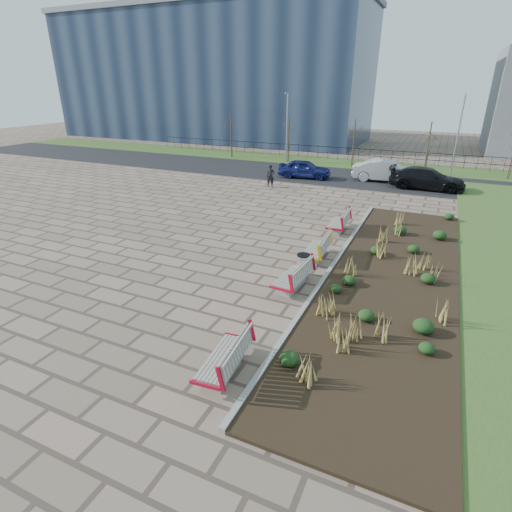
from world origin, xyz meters
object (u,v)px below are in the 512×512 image
at_px(bench_b, 292,275).
at_px(lamp_east, 457,137).
at_px(car_black, 427,178).
at_px(lamp_west, 287,129).
at_px(litter_bin, 303,266).
at_px(bench_a, 223,356).
at_px(bench_d, 338,221).
at_px(car_silver, 385,171).
at_px(bench_c, 315,248).
at_px(pedestrian, 270,176).
at_px(car_blue, 304,169).

distance_m(bench_b, lamp_east, 23.86).
relative_size(car_black, lamp_west, 0.84).
xyz_separation_m(car_black, lamp_east, (1.54, 5.40, 2.29)).
bearing_deg(litter_bin, bench_a, -90.79).
bearing_deg(bench_a, litter_bin, 84.01).
bearing_deg(bench_d, car_silver, 85.61).
bearing_deg(bench_c, bench_b, -92.83).
bearing_deg(bench_d, litter_bin, -91.23).
bearing_deg(pedestrian, lamp_west, 86.91).
height_order(bench_a, car_silver, car_silver).
height_order(car_blue, car_silver, car_silver).
height_order(car_blue, car_black, car_black).
distance_m(bench_d, car_blue, 12.25).
bearing_deg(lamp_east, car_silver, -137.16).
distance_m(bench_b, car_black, 18.13).
xyz_separation_m(bench_b, car_silver, (0.50, 19.02, 0.30)).
distance_m(bench_d, lamp_west, 18.98).
bearing_deg(pedestrian, bench_b, -81.58).
bearing_deg(bench_c, bench_d, 87.17).
height_order(bench_d, pedestrian, pedestrian).
xyz_separation_m(bench_a, bench_c, (0.00, 7.95, 0.00)).
relative_size(bench_b, lamp_west, 0.35).
distance_m(bench_a, bench_b, 5.07).
height_order(bench_b, litter_bin, bench_b).
height_order(bench_a, bench_c, same).
xyz_separation_m(pedestrian, car_blue, (1.25, 3.86, -0.08)).
bearing_deg(bench_a, car_black, 76.21).
xyz_separation_m(pedestrian, car_black, (10.09, 3.99, -0.04)).
bearing_deg(pedestrian, lamp_east, 21.66).
xyz_separation_m(bench_b, car_black, (3.46, 17.80, 0.25)).
distance_m(bench_a, litter_bin, 6.11).
bearing_deg(car_black, bench_b, 168.96).
relative_size(bench_b, pedestrian, 1.33).
bearing_deg(car_black, litter_bin, 168.58).
distance_m(bench_b, bench_c, 2.87).
bearing_deg(bench_b, car_silver, 92.22).
distance_m(bench_a, car_blue, 23.37).
height_order(litter_bin, car_blue, car_blue).
bearing_deg(car_black, bench_c, 166.91).
xyz_separation_m(bench_d, litter_bin, (0.08, -5.64, -0.05)).
bearing_deg(car_blue, bench_c, -167.25).
bearing_deg(bench_b, car_blue, 110.66).
bearing_deg(car_silver, car_black, -115.82).
bearing_deg(bench_c, car_blue, 107.16).
distance_m(bench_d, pedestrian, 9.75).
bearing_deg(pedestrian, bench_d, -64.32).
relative_size(bench_c, car_blue, 0.52).
bearing_deg(bench_a, lamp_east, 74.77).
bearing_deg(bench_b, bench_d, 93.72).
bearing_deg(pedestrian, bench_a, -87.88).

